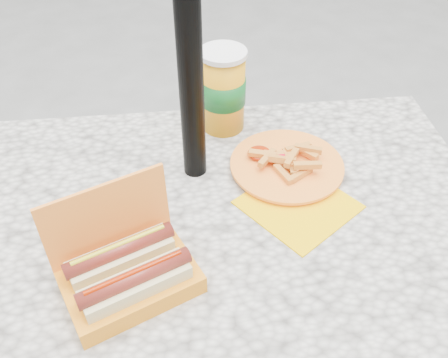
{
  "coord_description": "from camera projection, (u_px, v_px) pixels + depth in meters",
  "views": [
    {
      "loc": [
        -0.03,
        -0.68,
        1.48
      ],
      "look_at": [
        0.05,
        0.07,
        0.8
      ],
      "focal_mm": 40.0,
      "sensor_mm": 36.0,
      "label": 1
    }
  ],
  "objects": [
    {
      "name": "soda_cup",
      "position": [
        223.0,
        90.0,
        1.17
      ],
      "size": [
        0.11,
        0.11,
        0.2
      ],
      "rotation": [
        0.0,
        0.0,
        -0.25
      ],
      "color": "orange",
      "rests_on": "picnic_table"
    },
    {
      "name": "picnic_table",
      "position": [
        202.0,
        257.0,
        1.07
      ],
      "size": [
        1.2,
        0.8,
        0.75
      ],
      "color": "beige",
      "rests_on": "ground"
    },
    {
      "name": "hotdog_box",
      "position": [
        128.0,
        272.0,
        0.85
      ],
      "size": [
        0.27,
        0.23,
        0.18
      ],
      "rotation": [
        0.0,
        0.0,
        0.42
      ],
      "color": "orange",
      "rests_on": "picnic_table"
    },
    {
      "name": "umbrella_pole",
      "position": [
        188.0,
        20.0,
        0.88
      ],
      "size": [
        0.05,
        0.05,
        2.2
      ],
      "primitive_type": "cylinder",
      "color": "black",
      "rests_on": "ground"
    },
    {
      "name": "fries_plate",
      "position": [
        287.0,
        167.0,
        1.1
      ],
      "size": [
        0.28,
        0.38,
        0.05
      ],
      "rotation": [
        0.0,
        0.0,
        0.3
      ],
      "color": "#FDBD00",
      "rests_on": "picnic_table"
    }
  ]
}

